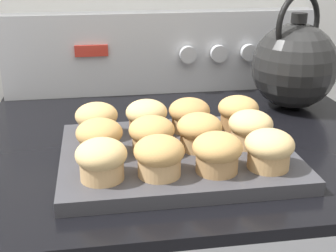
{
  "coord_description": "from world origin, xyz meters",
  "views": [
    {
      "loc": [
        -0.16,
        -0.45,
        1.26
      ],
      "look_at": [
        -0.04,
        0.29,
        0.98
      ],
      "focal_mm": 50.0,
      "sensor_mm": 36.0,
      "label": 1
    }
  ],
  "objects_px": {
    "muffin_r1_c0": "(99,137)",
    "muffin_r2_c0": "(97,120)",
    "muffin_r1_c1": "(152,134)",
    "muffin_r2_c2": "(191,114)",
    "muffin_pan": "(177,156)",
    "muffin_r0_c2": "(217,152)",
    "muffin_r0_c0": "(101,159)",
    "muffin_r2_c3": "(238,112)",
    "muffin_r0_c3": "(269,149)",
    "muffin_r2_c1": "(147,116)",
    "muffin_r1_c2": "(201,131)",
    "muffin_r0_c1": "(159,156)",
    "tea_kettle": "(295,64)",
    "muffin_r1_c3": "(250,128)"
  },
  "relations": [
    {
      "from": "muffin_r1_c2",
      "to": "muffin_r2_c0",
      "type": "bearing_deg",
      "value": 153.96
    },
    {
      "from": "muffin_r1_c1",
      "to": "muffin_r2_c0",
      "type": "bearing_deg",
      "value": 135.84
    },
    {
      "from": "muffin_r0_c3",
      "to": "muffin_r1_c0",
      "type": "xyz_separation_m",
      "value": [
        -0.25,
        0.09,
        0.0
      ]
    },
    {
      "from": "muffin_r1_c1",
      "to": "muffin_r2_c2",
      "type": "relative_size",
      "value": 1.0
    },
    {
      "from": "muffin_r1_c2",
      "to": "muffin_r2_c2",
      "type": "distance_m",
      "value": 0.08
    },
    {
      "from": "muffin_r0_c0",
      "to": "muffin_r2_c3",
      "type": "relative_size",
      "value": 1.0
    },
    {
      "from": "muffin_r2_c3",
      "to": "muffin_r0_c3",
      "type": "bearing_deg",
      "value": -91.29
    },
    {
      "from": "muffin_r0_c0",
      "to": "muffin_r0_c2",
      "type": "distance_m",
      "value": 0.17
    },
    {
      "from": "muffin_r2_c0",
      "to": "muffin_r0_c3",
      "type": "bearing_deg",
      "value": -33.85
    },
    {
      "from": "muffin_pan",
      "to": "tea_kettle",
      "type": "relative_size",
      "value": 1.5
    },
    {
      "from": "muffin_r2_c0",
      "to": "tea_kettle",
      "type": "distance_m",
      "value": 0.46
    },
    {
      "from": "muffin_r0_c3",
      "to": "muffin_pan",
      "type": "bearing_deg",
      "value": 144.92
    },
    {
      "from": "muffin_r1_c3",
      "to": "muffin_r1_c0",
      "type": "bearing_deg",
      "value": -179.68
    },
    {
      "from": "muffin_r1_c3",
      "to": "muffin_r2_c1",
      "type": "bearing_deg",
      "value": 152.65
    },
    {
      "from": "muffin_r0_c1",
      "to": "muffin_r1_c2",
      "type": "xyz_separation_m",
      "value": [
        0.08,
        0.08,
        0.0
      ]
    },
    {
      "from": "muffin_r0_c1",
      "to": "muffin_pan",
      "type": "bearing_deg",
      "value": 64.2
    },
    {
      "from": "muffin_r1_c0",
      "to": "muffin_r2_c1",
      "type": "relative_size",
      "value": 1.0
    },
    {
      "from": "muffin_r0_c3",
      "to": "tea_kettle",
      "type": "height_order",
      "value": "tea_kettle"
    },
    {
      "from": "muffin_r1_c2",
      "to": "muffin_r2_c1",
      "type": "height_order",
      "value": "same"
    },
    {
      "from": "muffin_r2_c2",
      "to": "muffin_r2_c3",
      "type": "bearing_deg",
      "value": -0.47
    },
    {
      "from": "muffin_r2_c3",
      "to": "muffin_r2_c1",
      "type": "bearing_deg",
      "value": 178.9
    },
    {
      "from": "muffin_r2_c2",
      "to": "muffin_r0_c1",
      "type": "bearing_deg",
      "value": -115.89
    },
    {
      "from": "muffin_r0_c3",
      "to": "muffin_r2_c0",
      "type": "height_order",
      "value": "same"
    },
    {
      "from": "tea_kettle",
      "to": "muffin_r2_c1",
      "type": "bearing_deg",
      "value": -155.07
    },
    {
      "from": "muffin_r0_c3",
      "to": "muffin_r2_c1",
      "type": "height_order",
      "value": "same"
    },
    {
      "from": "muffin_r1_c2",
      "to": "muffin_r2_c0",
      "type": "xyz_separation_m",
      "value": [
        -0.17,
        0.08,
        0.0
      ]
    },
    {
      "from": "muffin_r1_c0",
      "to": "muffin_r1_c1",
      "type": "xyz_separation_m",
      "value": [
        0.08,
        -0.0,
        0.0
      ]
    },
    {
      "from": "muffin_r0_c0",
      "to": "muffin_r2_c1",
      "type": "height_order",
      "value": "same"
    },
    {
      "from": "muffin_r1_c1",
      "to": "muffin_r2_c3",
      "type": "distance_m",
      "value": 0.19
    },
    {
      "from": "muffin_r0_c1",
      "to": "muffin_r2_c0",
      "type": "xyz_separation_m",
      "value": [
        -0.09,
        0.17,
        0.0
      ]
    },
    {
      "from": "muffin_r0_c3",
      "to": "muffin_r1_c1",
      "type": "distance_m",
      "value": 0.18
    },
    {
      "from": "muffin_r0_c2",
      "to": "muffin_r2_c0",
      "type": "bearing_deg",
      "value": 135.67
    },
    {
      "from": "muffin_r2_c1",
      "to": "tea_kettle",
      "type": "height_order",
      "value": "tea_kettle"
    },
    {
      "from": "muffin_r0_c0",
      "to": "muffin_r2_c3",
      "type": "distance_m",
      "value": 0.3
    },
    {
      "from": "muffin_r0_c1",
      "to": "muffin_r1_c1",
      "type": "distance_m",
      "value": 0.08
    },
    {
      "from": "muffin_r2_c1",
      "to": "muffin_r1_c0",
      "type": "bearing_deg",
      "value": -134.6
    },
    {
      "from": "muffin_r0_c0",
      "to": "muffin_r2_c2",
      "type": "relative_size",
      "value": 1.0
    },
    {
      "from": "muffin_pan",
      "to": "tea_kettle",
      "type": "xyz_separation_m",
      "value": [
        0.3,
        0.24,
        0.08
      ]
    },
    {
      "from": "muffin_r2_c3",
      "to": "muffin_r1_c0",
      "type": "bearing_deg",
      "value": -161.83
    },
    {
      "from": "muffin_r1_c2",
      "to": "muffin_r2_c3",
      "type": "xyz_separation_m",
      "value": [
        0.09,
        0.08,
        0.0
      ]
    },
    {
      "from": "muffin_r0_c3",
      "to": "muffin_r2_c2",
      "type": "height_order",
      "value": "same"
    },
    {
      "from": "muffin_r1_c2",
      "to": "muffin_r2_c3",
      "type": "relative_size",
      "value": 1.0
    },
    {
      "from": "muffin_r1_c0",
      "to": "muffin_r1_c3",
      "type": "bearing_deg",
      "value": 0.32
    },
    {
      "from": "muffin_r1_c0",
      "to": "muffin_r2_c0",
      "type": "xyz_separation_m",
      "value": [
        -0.0,
        0.08,
        0.0
      ]
    },
    {
      "from": "muffin_pan",
      "to": "muffin_r0_c2",
      "type": "distance_m",
      "value": 0.1
    },
    {
      "from": "muffin_r0_c0",
      "to": "muffin_r2_c0",
      "type": "height_order",
      "value": "same"
    },
    {
      "from": "muffin_r0_c1",
      "to": "muffin_r2_c3",
      "type": "relative_size",
      "value": 1.0
    },
    {
      "from": "muffin_r2_c3",
      "to": "muffin_r0_c0",
      "type": "bearing_deg",
      "value": -146.6
    },
    {
      "from": "muffin_pan",
      "to": "muffin_r1_c0",
      "type": "xyz_separation_m",
      "value": [
        -0.12,
        -0.0,
        0.04
      ]
    },
    {
      "from": "muffin_pan",
      "to": "muffin_r1_c1",
      "type": "relative_size",
      "value": 5.1
    }
  ]
}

